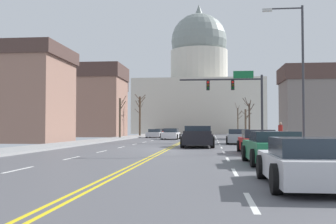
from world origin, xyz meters
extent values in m
cube|color=#515156|center=(0.00, 0.00, -0.03)|extent=(14.00, 180.00, 0.06)
cube|color=yellow|center=(-0.12, 0.00, 0.00)|extent=(0.10, 176.40, 0.00)
cube|color=yellow|center=(0.12, 0.00, 0.00)|extent=(0.10, 176.40, 0.00)
cube|color=silver|center=(3.50, -18.90, 0.00)|extent=(0.12, 2.20, 0.00)
cube|color=silver|center=(3.50, -13.70, 0.00)|extent=(0.12, 2.20, 0.00)
cube|color=silver|center=(3.50, -8.50, 0.00)|extent=(0.12, 2.20, 0.00)
cube|color=silver|center=(3.50, -3.30, 0.00)|extent=(0.12, 2.20, 0.00)
cube|color=silver|center=(3.50, 1.90, 0.00)|extent=(0.12, 2.20, 0.00)
cube|color=silver|center=(3.50, 7.10, 0.00)|extent=(0.12, 2.20, 0.00)
cube|color=silver|center=(3.50, 12.30, 0.00)|extent=(0.12, 2.20, 0.00)
cube|color=silver|center=(3.50, 17.50, 0.00)|extent=(0.12, 2.20, 0.00)
cube|color=silver|center=(3.50, 22.70, 0.00)|extent=(0.12, 2.20, 0.00)
cube|color=silver|center=(3.50, 27.90, 0.00)|extent=(0.12, 2.20, 0.00)
cube|color=silver|center=(3.50, 33.10, 0.00)|extent=(0.12, 2.20, 0.00)
cube|color=silver|center=(3.50, 38.30, 0.00)|extent=(0.12, 2.20, 0.00)
cube|color=silver|center=(3.50, 43.50, 0.00)|extent=(0.12, 2.20, 0.00)
cube|color=silver|center=(3.50, 48.70, 0.00)|extent=(0.12, 2.20, 0.00)
cube|color=silver|center=(3.50, 53.90, 0.00)|extent=(0.12, 2.20, 0.00)
cube|color=silver|center=(3.50, 59.10, 0.00)|extent=(0.12, 2.20, 0.00)
cube|color=silver|center=(3.50, 64.30, 0.00)|extent=(0.12, 2.20, 0.00)
cube|color=silver|center=(-3.50, -13.70, 0.00)|extent=(0.12, 2.20, 0.00)
cube|color=silver|center=(-3.50, -8.50, 0.00)|extent=(0.12, 2.20, 0.00)
cube|color=silver|center=(-3.50, -3.30, 0.00)|extent=(0.12, 2.20, 0.00)
cube|color=silver|center=(-3.50, 1.90, 0.00)|extent=(0.12, 2.20, 0.00)
cube|color=silver|center=(-3.50, 7.10, 0.00)|extent=(0.12, 2.20, 0.00)
cube|color=silver|center=(-3.50, 12.30, 0.00)|extent=(0.12, 2.20, 0.00)
cube|color=silver|center=(-3.50, 17.50, 0.00)|extent=(0.12, 2.20, 0.00)
cube|color=silver|center=(-3.50, 22.70, 0.00)|extent=(0.12, 2.20, 0.00)
cube|color=silver|center=(-3.50, 27.90, 0.00)|extent=(0.12, 2.20, 0.00)
cube|color=silver|center=(-3.50, 33.10, 0.00)|extent=(0.12, 2.20, 0.00)
cube|color=silver|center=(-3.50, 38.30, 0.00)|extent=(0.12, 2.20, 0.00)
cube|color=silver|center=(-3.50, 43.50, 0.00)|extent=(0.12, 2.20, 0.00)
cube|color=silver|center=(-3.50, 48.70, 0.00)|extent=(0.12, 2.20, 0.00)
cube|color=silver|center=(-3.50, 53.90, 0.00)|extent=(0.12, 2.20, 0.00)
cube|color=silver|center=(-3.50, 59.10, 0.00)|extent=(0.12, 2.20, 0.00)
cube|color=silver|center=(-3.50, 64.30, 0.00)|extent=(0.12, 2.20, 0.00)
cube|color=gray|center=(8.50, 0.00, 0.07)|extent=(3.00, 180.00, 0.14)
cube|color=gray|center=(-8.50, 0.00, 0.07)|extent=(3.00, 180.00, 0.14)
cylinder|color=#28282D|center=(7.60, 12.96, 3.26)|extent=(0.22, 0.22, 6.24)
cylinder|color=#28282D|center=(3.70, 12.96, 5.98)|extent=(7.80, 0.16, 0.16)
cube|color=black|center=(4.87, 12.96, 5.42)|extent=(0.32, 0.28, 0.92)
sphere|color=red|center=(4.87, 12.80, 5.70)|extent=(0.22, 0.22, 0.22)
sphere|color=#332B05|center=(4.87, 12.80, 5.42)|extent=(0.22, 0.22, 0.22)
sphere|color=black|center=(4.87, 12.80, 5.14)|extent=(0.22, 0.22, 0.22)
cube|color=black|center=(2.53, 12.96, 5.42)|extent=(0.32, 0.28, 0.92)
sphere|color=red|center=(2.53, 12.80, 5.70)|extent=(0.22, 0.22, 0.22)
sphere|color=#332B05|center=(2.53, 12.80, 5.42)|extent=(0.22, 0.22, 0.22)
sphere|color=black|center=(2.53, 12.80, 5.14)|extent=(0.22, 0.22, 0.22)
cube|color=#146033|center=(5.88, 12.98, 6.43)|extent=(1.90, 0.06, 0.70)
cylinder|color=#333338|center=(8.20, -1.78, 4.38)|extent=(0.14, 0.14, 8.48)
cylinder|color=#333338|center=(7.18, -1.78, 8.47)|extent=(2.05, 0.09, 0.09)
cube|color=#B2B2AD|center=(6.15, -1.78, 8.40)|extent=(0.56, 0.24, 0.16)
cube|color=beige|center=(0.00, 73.81, 6.24)|extent=(29.79, 20.36, 12.47)
cylinder|color=beige|center=(0.00, 73.81, 16.28)|extent=(13.84, 13.84, 7.62)
sphere|color=gray|center=(0.00, 73.81, 22.47)|extent=(13.55, 13.55, 13.55)
cone|color=gray|center=(0.00, 73.81, 30.44)|extent=(1.80, 1.80, 2.40)
cube|color=#9EA3A8|center=(5.09, 8.79, 0.50)|extent=(1.98, 4.50, 0.69)
cube|color=#232D38|center=(5.08, 8.50, 1.05)|extent=(1.69, 2.22, 0.41)
cylinder|color=black|center=(4.22, 10.20, 0.32)|extent=(0.24, 0.65, 0.64)
cylinder|color=black|center=(6.06, 10.13, 0.32)|extent=(0.24, 0.65, 0.64)
cylinder|color=black|center=(4.13, 7.44, 0.32)|extent=(0.24, 0.65, 0.64)
cylinder|color=black|center=(5.97, 7.38, 0.32)|extent=(0.24, 0.65, 0.64)
cube|color=black|center=(1.84, 2.86, 0.58)|extent=(2.13, 5.27, 0.72)
cube|color=#1E2833|center=(1.82, 3.59, 1.22)|extent=(1.89, 1.82, 0.56)
cube|color=black|center=(1.89, 0.30, 1.05)|extent=(1.86, 0.14, 0.22)
cylinder|color=black|center=(0.80, 4.41, 0.40)|extent=(0.30, 0.81, 0.80)
cylinder|color=black|center=(2.82, 4.45, 0.40)|extent=(0.30, 0.81, 0.80)
cylinder|color=black|center=(0.86, 1.27, 0.40)|extent=(0.30, 0.81, 0.80)
cylinder|color=black|center=(2.88, 1.31, 0.40)|extent=(0.30, 0.81, 0.80)
cube|color=#B71414|center=(5.29, -3.91, 0.49)|extent=(1.82, 4.48, 0.66)
cube|color=#232D38|center=(5.29, -4.05, 1.04)|extent=(1.58, 1.99, 0.44)
cylinder|color=black|center=(4.39, -2.54, 0.32)|extent=(0.23, 0.64, 0.64)
cylinder|color=black|center=(6.16, -2.52, 0.32)|extent=(0.23, 0.64, 0.64)
cylinder|color=black|center=(4.42, -5.30, 0.32)|extent=(0.23, 0.64, 0.64)
cylinder|color=black|center=(6.19, -5.28, 0.32)|extent=(0.23, 0.64, 0.64)
cube|color=#1E7247|center=(5.12, -10.58, 0.51)|extent=(1.93, 4.50, 0.69)
cube|color=#232D38|center=(5.12, -10.83, 1.05)|extent=(1.64, 2.11, 0.38)
cylinder|color=black|center=(4.18, -9.23, 0.32)|extent=(0.24, 0.65, 0.64)
cylinder|color=black|center=(5.97, -9.17, 0.32)|extent=(0.24, 0.65, 0.64)
cylinder|color=black|center=(4.26, -11.98, 0.32)|extent=(0.24, 0.65, 0.64)
cylinder|color=black|center=(6.05, -11.93, 0.32)|extent=(0.24, 0.65, 0.64)
cube|color=silver|center=(5.01, -16.61, 0.45)|extent=(1.79, 4.30, 0.57)
cube|color=#232D38|center=(5.00, -16.97, 0.94)|extent=(1.57, 2.10, 0.41)
cylinder|color=black|center=(4.13, -15.28, 0.32)|extent=(0.22, 0.64, 0.64)
cylinder|color=black|center=(5.90, -15.28, 0.32)|extent=(0.22, 0.64, 0.64)
cylinder|color=black|center=(4.11, -17.94, 0.32)|extent=(0.22, 0.64, 0.64)
cube|color=silver|center=(-1.92, 22.04, 0.49)|extent=(1.88, 4.59, 0.66)
cube|color=#232D38|center=(-1.91, 22.42, 1.06)|extent=(1.60, 2.21, 0.48)
cylinder|color=black|center=(-1.09, 20.61, 0.32)|extent=(0.24, 0.65, 0.64)
cylinder|color=black|center=(-2.84, 20.66, 0.32)|extent=(0.24, 0.65, 0.64)
cylinder|color=black|center=(-1.01, 23.42, 0.32)|extent=(0.24, 0.65, 0.64)
cylinder|color=black|center=(-2.76, 23.48, 0.32)|extent=(0.24, 0.65, 0.64)
cube|color=silver|center=(-4.97, 30.29, 0.46)|extent=(1.87, 4.63, 0.60)
cube|color=#232D38|center=(-4.97, 30.65, 0.97)|extent=(1.64, 2.21, 0.42)
cylinder|color=black|center=(-4.03, 28.85, 0.32)|extent=(0.22, 0.64, 0.64)
cylinder|color=black|center=(-5.90, 28.85, 0.32)|extent=(0.22, 0.64, 0.64)
cylinder|color=black|center=(-4.03, 31.72, 0.32)|extent=(0.22, 0.64, 0.64)
cylinder|color=black|center=(-5.90, 31.72, 0.32)|extent=(0.22, 0.64, 0.64)
cube|color=#B71414|center=(-5.15, 38.73, 0.49)|extent=(1.84, 4.40, 0.66)
cube|color=#232D38|center=(-5.15, 38.99, 1.01)|extent=(1.62, 1.94, 0.39)
cylinder|color=black|center=(-4.23, 37.36, 0.32)|extent=(0.22, 0.64, 0.64)
cylinder|color=black|center=(-6.07, 37.37, 0.32)|extent=(0.22, 0.64, 0.64)
cylinder|color=black|center=(-4.23, 40.09, 0.32)|extent=(0.22, 0.64, 0.64)
cylinder|color=black|center=(-6.06, 40.10, 0.32)|extent=(0.22, 0.64, 0.64)
cube|color=#8C6656|center=(-15.73, 34.83, 4.37)|extent=(10.34, 8.07, 8.73)
cube|color=#47332D|center=(-15.73, 34.83, 9.78)|extent=(10.76, 8.39, 2.10)
cube|color=#8C6656|center=(-18.71, 47.21, 4.16)|extent=(10.81, 9.45, 8.31)
cube|color=#47332D|center=(-18.71, 47.21, 9.31)|extent=(11.24, 9.83, 1.99)
cube|color=slate|center=(18.61, 29.62, 3.73)|extent=(12.48, 6.90, 7.47)
cube|color=#47332D|center=(18.61, 29.62, 8.47)|extent=(12.98, 7.18, 2.01)
cylinder|color=brown|center=(8.05, 54.97, 2.67)|extent=(0.25, 0.25, 5.06)
cylinder|color=brown|center=(7.76, 54.55, 5.45)|extent=(0.67, 0.92, 1.48)
cylinder|color=brown|center=(8.40, 55.58, 4.09)|extent=(0.80, 1.31, 0.96)
cylinder|color=brown|center=(8.16, 54.41, 5.21)|extent=(0.30, 1.18, 0.95)
cylinder|color=brown|center=(8.48, 54.84, 3.37)|extent=(0.93, 0.36, 0.85)
cylinder|color=brown|center=(8.45, 55.14, 4.14)|extent=(0.90, 0.45, 1.00)
cylinder|color=#4C3D2D|center=(-8.33, 37.54, 3.21)|extent=(0.30, 0.30, 6.15)
cylinder|color=#4C3D2D|center=(-8.58, 37.02, 4.99)|extent=(0.62, 1.16, 1.25)
cylinder|color=#4C3D2D|center=(-7.89, 37.60, 6.14)|extent=(0.95, 0.21, 0.89)
cylinder|color=#4C3D2D|center=(-8.00, 37.15, 4.78)|extent=(0.74, 0.86, 1.02)
cylinder|color=#4C3D2D|center=(-8.42, 37.20, 5.34)|extent=(0.29, 0.77, 0.79)
cylinder|color=#4C3D2D|center=(-8.76, 37.72, 6.23)|extent=(0.97, 0.49, 1.00)
cylinder|color=#4C3D2D|center=(-7.84, 37.01, 5.62)|extent=(1.11, 1.18, 1.06)
cylinder|color=#4C3D2D|center=(-8.60, 36.85, 3.91)|extent=(0.63, 1.43, 0.77)
cylinder|color=#423328|center=(8.56, 36.45, 2.59)|extent=(0.25, 0.25, 4.90)
cylinder|color=#423328|center=(8.23, 36.75, 4.81)|extent=(0.73, 0.66, 0.58)
cylinder|color=#423328|center=(8.91, 36.27, 4.35)|extent=(0.83, 0.50, 1.26)
cylinder|color=#423328|center=(8.08, 36.43, 5.15)|extent=(1.06, 0.15, 1.44)
cylinder|color=#423328|center=(8.22, 36.08, 5.08)|extent=(0.81, 0.86, 1.75)
cylinder|color=#423328|center=(8.63, 35.99, 4.79)|extent=(0.26, 1.04, 1.47)
cylinder|color=#4C3D2D|center=(-8.66, 24.62, 2.63)|extent=(0.26, 0.26, 4.97)
cylinder|color=#4C3D2D|center=(-8.32, 24.72, 4.16)|extent=(0.77, 0.32, 1.19)
cylinder|color=#4C3D2D|center=(-8.74, 25.30, 3.57)|extent=(0.27, 1.45, 1.24)
cylinder|color=#4C3D2D|center=(-8.55, 25.10, 4.66)|extent=(0.31, 1.02, 0.64)
cylinder|color=#4C3D2D|center=(-8.18, 24.20, 4.68)|extent=(1.04, 0.92, 1.44)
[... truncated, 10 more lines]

